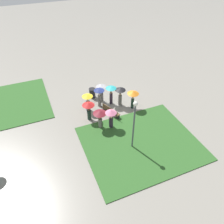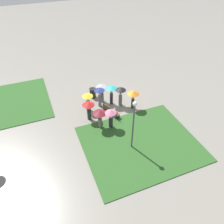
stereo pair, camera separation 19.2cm
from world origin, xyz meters
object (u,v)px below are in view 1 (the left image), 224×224
crowd_person_orange (133,95)px  crowd_person_teal (111,91)px  crowd_person_red (89,107)px  crowd_person_yellow (88,100)px  crowd_person_grey (101,90)px  lamp_post (134,119)px  crowd_person_navy (99,93)px  trash_bin (92,93)px  crowd_person_maroon (100,115)px  park_bench (111,111)px  crowd_person_black (120,93)px  crowd_person_pink (111,115)px

crowd_person_orange → crowd_person_teal: crowd_person_teal is taller
crowd_person_red → crowd_person_yellow: 1.28m
crowd_person_grey → crowd_person_teal: size_ratio=1.01×
lamp_post → crowd_person_navy: (5.83, 0.51, -1.28)m
crowd_person_red → crowd_person_navy: size_ratio=0.89×
trash_bin → crowd_person_maroon: 4.65m
crowd_person_red → crowd_person_maroon: bearing=87.7°
park_bench → crowd_person_black: size_ratio=0.98×
crowd_person_black → crowd_person_grey: (1.22, 1.43, -0.01)m
crowd_person_yellow → crowd_person_orange: bearing=26.5°
trash_bin → crowd_person_orange: (-3.10, -2.90, 0.99)m
crowd_person_red → crowd_person_maroon: (-1.37, -0.53, 0.00)m
crowd_person_orange → crowd_person_maroon: crowd_person_orange is taller
lamp_post → crowd_person_orange: (4.40, -2.23, -1.28)m
crowd_person_yellow → crowd_person_maroon: (-2.61, -0.22, 0.15)m
trash_bin → crowd_person_grey: size_ratio=0.50×
crowd_person_yellow → lamp_post: bearing=-29.5°
crowd_person_red → crowd_person_orange: 4.24m
crowd_person_black → crowd_person_maroon: (-2.29, 2.84, -0.03)m
crowd_person_maroon → crowd_person_grey: bearing=-21.9°
trash_bin → crowd_person_black: 3.13m
park_bench → crowd_person_red: bearing=61.4°
park_bench → crowd_person_grey: bearing=-22.2°
trash_bin → crowd_person_teal: crowd_person_teal is taller
crowd_person_grey → crowd_person_maroon: bearing=164.4°
crowd_person_black → crowd_person_orange: bearing=-109.1°
crowd_person_red → crowd_person_orange: bearing=157.2°
crowd_person_red → crowd_person_pink: crowd_person_pink is taller
crowd_person_red → crowd_person_black: bearing=171.9°
crowd_person_red → crowd_person_teal: 3.02m
crowd_person_grey → trash_bin: bearing=37.1°
trash_bin → crowd_person_grey: (-1.00, -0.60, 0.85)m
crowd_person_orange → crowd_person_maroon: (-1.41, 3.71, -0.15)m
crowd_person_black → crowd_person_teal: bearing=80.2°
trash_bin → crowd_person_maroon: bearing=169.8°
park_bench → lamp_post: 4.75m
crowd_person_grey → crowd_person_teal: 1.01m
park_bench → crowd_person_teal: bearing=-46.2°
crowd_person_orange → crowd_person_black: bearing=118.1°
trash_bin → crowd_person_yellow: bearing=151.4°
park_bench → crowd_person_pink: (-1.51, 0.60, 0.85)m
crowd_person_grey → crowd_person_navy: 0.81m
crowd_person_maroon → trash_bin: bearing=-10.2°
crowd_person_grey → crowd_person_pink: crowd_person_grey is taller
crowd_person_grey → crowd_person_orange: bearing=-126.0°
crowd_person_black → crowd_person_orange: size_ratio=1.01×
park_bench → trash_bin: size_ratio=1.90×
crowd_person_grey → crowd_person_pink: 3.88m
crowd_person_black → crowd_person_teal: (0.51, 0.71, 0.06)m
crowd_person_grey → crowd_person_maroon: size_ratio=1.11×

